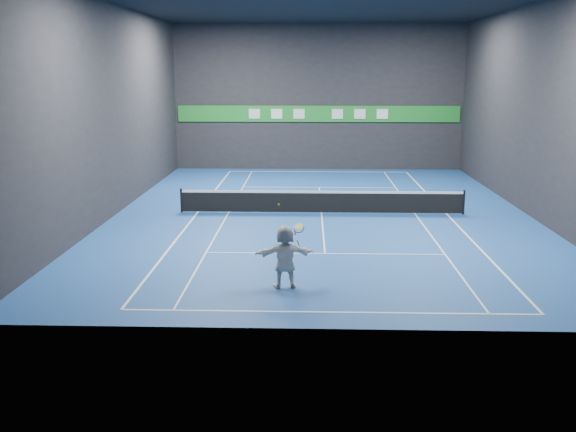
{
  "coord_description": "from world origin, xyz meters",
  "views": [
    {
      "loc": [
        -0.59,
        -27.63,
        6.14
      ],
      "look_at": [
        -1.25,
        -7.21,
        1.5
      ],
      "focal_mm": 40.0,
      "sensor_mm": 36.0,
      "label": 1
    }
  ],
  "objects_px": {
    "tennis_ball": "(279,204)",
    "player": "(285,256)",
    "tennis_net": "(322,201)",
    "tennis_racket": "(299,230)"
  },
  "relations": [
    {
      "from": "tennis_net",
      "to": "tennis_racket",
      "type": "distance_m",
      "value": 9.98
    },
    {
      "from": "tennis_net",
      "to": "tennis_racket",
      "type": "xyz_separation_m",
      "value": [
        -0.85,
        -9.88,
        1.16
      ]
    },
    {
      "from": "player",
      "to": "tennis_racket",
      "type": "height_order",
      "value": "tennis_racket"
    },
    {
      "from": "tennis_ball",
      "to": "tennis_net",
      "type": "height_order",
      "value": "tennis_ball"
    },
    {
      "from": "tennis_ball",
      "to": "tennis_racket",
      "type": "relative_size",
      "value": 0.09
    },
    {
      "from": "tennis_ball",
      "to": "tennis_net",
      "type": "relative_size",
      "value": 0.01
    },
    {
      "from": "tennis_ball",
      "to": "tennis_racket",
      "type": "height_order",
      "value": "tennis_ball"
    },
    {
      "from": "player",
      "to": "tennis_racket",
      "type": "bearing_deg",
      "value": 178.43
    },
    {
      "from": "tennis_ball",
      "to": "player",
      "type": "bearing_deg",
      "value": -30.88
    },
    {
      "from": "player",
      "to": "tennis_ball",
      "type": "bearing_deg",
      "value": -39.37
    }
  ]
}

